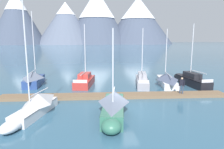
{
  "coord_description": "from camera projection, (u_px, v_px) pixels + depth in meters",
  "views": [
    {
      "loc": [
        -3.11,
        -15.58,
        5.85
      ],
      "look_at": [
        0.0,
        6.0,
        2.0
      ],
      "focal_mm": 32.3,
      "sensor_mm": 36.0,
      "label": 1
    }
  ],
  "objects": [
    {
      "name": "sailboat_mid_dock_port",
      "position": [
        85.0,
        80.0,
        26.15
      ],
      "size": [
        3.05,
        6.88,
        7.69
      ],
      "color": "#B2332D",
      "rests_on": "ground"
    },
    {
      "name": "mountain_west_summit",
      "position": [
        17.0,
        17.0,
        212.73
      ],
      "size": [
        58.37,
        58.37,
        55.9
      ],
      "color": "#424C60",
      "rests_on": "ground"
    },
    {
      "name": "dock",
      "position": [
        115.0,
        96.0,
        20.52
      ],
      "size": [
        22.99,
        3.64,
        0.3
      ],
      "color": "brown",
      "rests_on": "ground"
    },
    {
      "name": "sailboat_outer_slip",
      "position": [
        167.0,
        79.0,
        25.93
      ],
      "size": [
        3.15,
        7.3,
        7.17
      ],
      "color": "white",
      "rests_on": "ground"
    },
    {
      "name": "sailboat_mid_dock_starboard",
      "position": [
        113.0,
        106.0,
        15.3
      ],
      "size": [
        2.72,
        6.74,
        6.58
      ],
      "color": "#336B56",
      "rests_on": "ground"
    },
    {
      "name": "person_on_dock",
      "position": [
        182.0,
        84.0,
        20.61
      ],
      "size": [
        0.47,
        0.41,
        1.69
      ],
      "color": "#384256",
      "rests_on": "dock"
    },
    {
      "name": "sailboat_nearest_berth",
      "position": [
        34.0,
        78.0,
        26.01
      ],
      "size": [
        1.98,
        6.16,
        9.32
      ],
      "color": "navy",
      "rests_on": "ground"
    },
    {
      "name": "sailboat_end_of_dock",
      "position": [
        190.0,
        80.0,
        26.18
      ],
      "size": [
        1.75,
        7.44,
        7.73
      ],
      "color": "black",
      "rests_on": "ground"
    },
    {
      "name": "sailboat_far_berth",
      "position": [
        142.0,
        80.0,
        26.07
      ],
      "size": [
        2.85,
        7.15,
        7.2
      ],
      "color": "#93939E",
      "rests_on": "ground"
    },
    {
      "name": "mountain_central_massif",
      "position": [
        66.0,
        23.0,
        226.55
      ],
      "size": [
        66.81,
        66.81,
        46.49
      ],
      "color": "slate",
      "rests_on": "ground"
    },
    {
      "name": "sailboat_second_berth",
      "position": [
        34.0,
        106.0,
        15.45
      ],
      "size": [
        3.18,
        6.56,
        8.75
      ],
      "color": "silver",
      "rests_on": "ground"
    },
    {
      "name": "ground_plane",
      "position": [
        122.0,
        111.0,
        16.64
      ],
      "size": [
        700.0,
        700.0,
        0.0
      ],
      "primitive_type": "plane",
      "color": "#335B75"
    },
    {
      "name": "mountain_east_summit",
      "position": [
        138.0,
        19.0,
        245.14
      ],
      "size": [
        84.07,
        84.07,
        55.81
      ],
      "color": "#424C60",
      "rests_on": "ground"
    },
    {
      "name": "mountain_shoulder_ridge",
      "position": [
        97.0,
        15.0,
        235.12
      ],
      "size": [
        76.26,
        76.26,
        62.36
      ],
      "color": "#424C60",
      "rests_on": "ground"
    }
  ]
}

